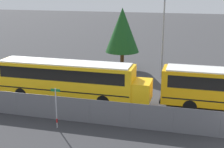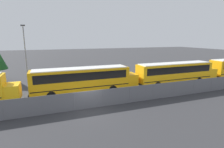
{
  "view_description": "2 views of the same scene",
  "coord_description": "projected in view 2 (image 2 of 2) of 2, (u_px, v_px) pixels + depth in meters",
  "views": [
    {
      "loc": [
        -3.69,
        -20.0,
        9.73
      ],
      "look_at": [
        -10.37,
        5.55,
        2.26
      ],
      "focal_mm": 50.0,
      "sensor_mm": 36.0,
      "label": 1
    },
    {
      "loc": [
        -3.7,
        -16.58,
        7.08
      ],
      "look_at": [
        4.22,
        4.64,
        2.4
      ],
      "focal_mm": 28.0,
      "sensor_mm": 36.0,
      "label": 2
    }
  ],
  "objects": [
    {
      "name": "fence",
      "position": [
        89.0,
        100.0,
        17.72
      ],
      "size": [
        112.57,
        0.07,
        1.87
      ],
      "color": "#9EA0A5",
      "rests_on": "ground_plane"
    },
    {
      "name": "school_bus_3",
      "position": [
        84.0,
        78.0,
        22.22
      ],
      "size": [
        13.78,
        2.49,
        3.41
      ],
      "color": "orange",
      "rests_on": "ground_plane"
    },
    {
      "name": "ground_plane",
      "position": [
        89.0,
        108.0,
        17.91
      ],
      "size": [
        200.0,
        200.0,
        0.0
      ],
      "primitive_type": "plane",
      "color": "#38383A"
    },
    {
      "name": "road_strip",
      "position": [
        109.0,
        140.0,
        12.41
      ],
      "size": [
        146.5,
        12.0,
        0.01
      ],
      "color": "#333335",
      "rests_on": "ground_plane"
    },
    {
      "name": "school_bus_4",
      "position": [
        176.0,
        72.0,
        26.65
      ],
      "size": [
        13.78,
        2.49,
        3.41
      ],
      "color": "#EDA80F",
      "rests_on": "ground_plane"
    },
    {
      "name": "light_pole",
      "position": [
        25.0,
        53.0,
        26.69
      ],
      "size": [
        0.6,
        0.24,
        9.02
      ],
      "color": "gray",
      "rests_on": "ground_plane"
    }
  ]
}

